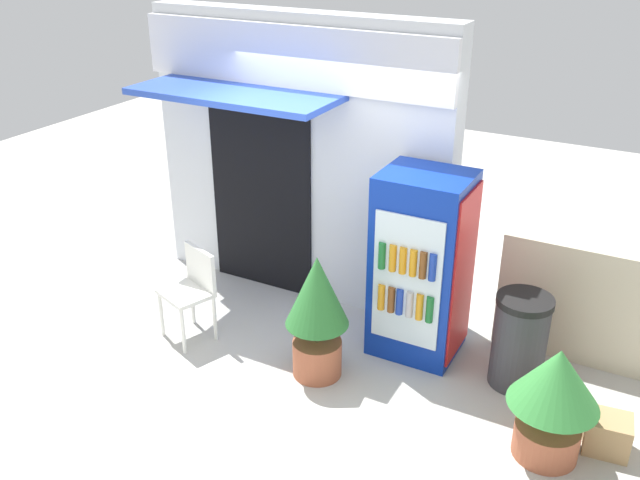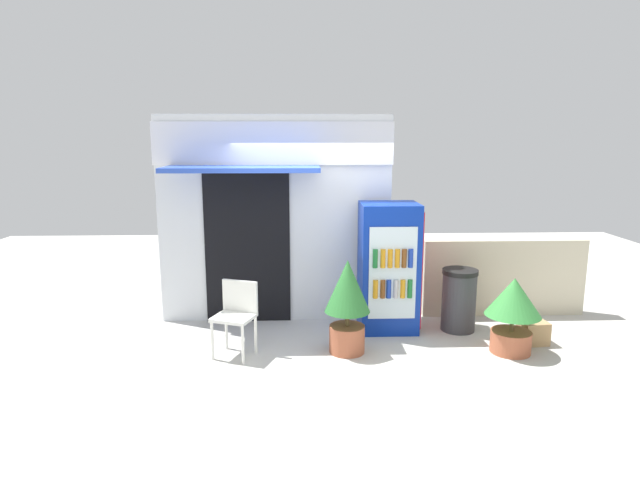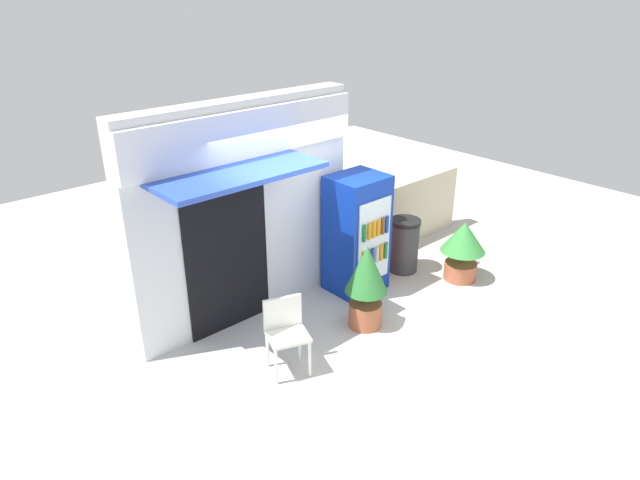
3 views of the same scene
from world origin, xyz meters
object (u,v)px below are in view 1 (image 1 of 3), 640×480
potted_plant_near_shop (317,308)px  potted_plant_curbside (554,393)px  cardboard_box (607,434)px  drink_cooler (421,266)px  plastic_chair (192,286)px  trash_bin (520,341)px

potted_plant_near_shop → potted_plant_curbside: (1.99, -0.08, -0.10)m
cardboard_box → drink_cooler: bearing=161.3°
plastic_chair → cardboard_box: (3.71, 0.20, -0.39)m
drink_cooler → cardboard_box: 1.99m
potted_plant_near_shop → cardboard_box: (2.39, 0.19, -0.52)m
potted_plant_curbside → potted_plant_near_shop: bearing=177.7°
plastic_chair → trash_bin: bearing=13.6°
potted_plant_curbside → cardboard_box: potted_plant_curbside is taller
potted_plant_near_shop → trash_bin: size_ratio=1.37×
plastic_chair → potted_plant_curbside: bearing=-1.3°
potted_plant_curbside → trash_bin: bearing=118.5°
drink_cooler → potted_plant_near_shop: 1.02m
potted_plant_near_shop → plastic_chair: bearing=-179.7°
potted_plant_near_shop → potted_plant_curbside: size_ratio=1.24×
trash_bin → cardboard_box: trash_bin is taller
plastic_chair → cardboard_box: plastic_chair is taller
trash_bin → cardboard_box: (0.82, -0.50, -0.28)m
potted_plant_curbside → trash_bin: (-0.42, 0.77, -0.14)m
drink_cooler → potted_plant_curbside: (1.36, -0.87, -0.30)m
drink_cooler → plastic_chair: (-1.95, -0.79, -0.33)m
plastic_chair → potted_plant_curbside: potted_plant_curbside is taller
plastic_chair → cardboard_box: size_ratio=2.75×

